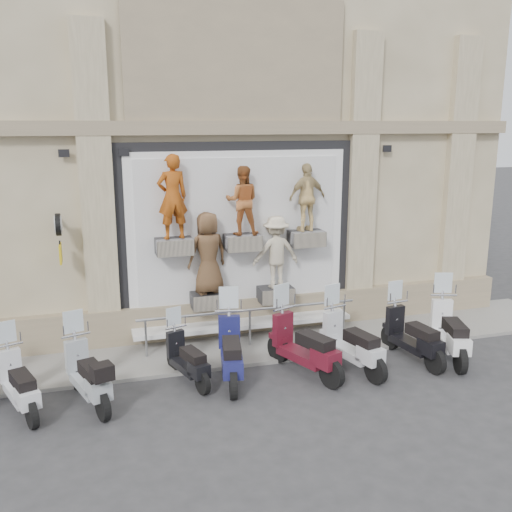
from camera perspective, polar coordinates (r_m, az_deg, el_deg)
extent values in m
plane|color=#303033|center=(11.29, 2.27, -12.88)|extent=(90.00, 90.00, 0.00)
cube|color=gray|center=(13.10, -0.74, -8.86)|extent=(16.00, 2.20, 0.08)
cube|color=black|center=(13.22, -1.79, 2.03)|extent=(5.60, 0.10, 4.30)
cube|color=white|center=(13.17, -1.73, 1.98)|extent=(5.10, 0.06, 3.90)
cube|color=white|center=(13.13, -1.68, 1.95)|extent=(4.70, 0.04, 3.60)
cube|color=white|center=(13.37, -1.28, -6.65)|extent=(5.10, 0.75, 0.10)
cube|color=#28282B|center=(12.58, -8.19, 0.97)|extent=(0.80, 0.50, 0.35)
imported|color=#B65113|center=(12.39, -8.36, 5.88)|extent=(0.72, 0.53, 1.82)
cube|color=#28282B|center=(12.89, -1.37, 1.40)|extent=(0.80, 0.50, 0.35)
imported|color=#9F5829|center=(12.73, -1.39, 5.56)|extent=(0.87, 0.75, 1.54)
cube|color=#28282B|center=(13.37, 5.05, 1.78)|extent=(0.80, 0.50, 0.35)
imported|color=#D1B67A|center=(13.22, 5.14, 5.85)|extent=(0.96, 0.51, 1.56)
cube|color=#28282B|center=(13.04, -4.74, -4.42)|extent=(0.80, 0.50, 0.35)
imported|color=brown|center=(12.75, -4.83, 0.31)|extent=(1.01, 0.78, 1.85)
cube|color=#28282B|center=(13.44, 1.96, -3.83)|extent=(0.80, 0.50, 0.35)
imported|color=beige|center=(13.18, 2.00, 0.41)|extent=(1.09, 0.63, 1.69)
cube|color=black|center=(12.47, -19.12, 3.20)|extent=(0.06, 0.56, 0.06)
cylinder|color=black|center=(12.21, -19.17, 2.99)|extent=(0.10, 0.46, 0.46)
cube|color=gold|center=(12.32, -18.96, 0.24)|extent=(0.04, 0.50, 0.38)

